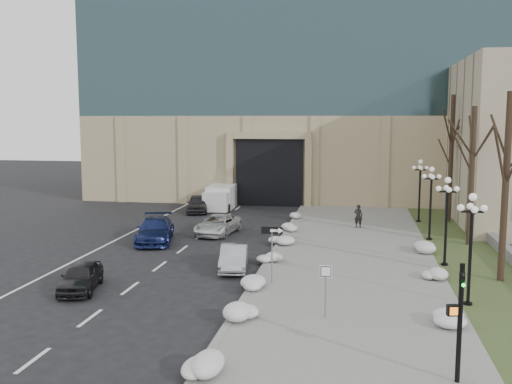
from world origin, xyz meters
TOP-DOWN VIEW (x-y plane):
  - ground at (0.00, 0.00)m, footprint 160.00×160.00m
  - sidewalk at (3.50, 14.00)m, footprint 9.00×40.00m
  - curb at (-1.00, 14.00)m, footprint 0.30×40.00m
  - grass_strip at (10.00, 14.00)m, footprint 4.00×40.00m
  - stone_wall at (12.00, 16.00)m, footprint 0.50×30.00m
  - office_tower at (-2.01, 43.58)m, footprint 40.00×24.70m
  - car_a at (-8.56, 5.32)m, footprint 2.34×4.00m
  - car_b at (-2.50, 10.07)m, footprint 1.93×4.01m
  - car_c at (-8.84, 15.77)m, footprint 3.38×5.64m
  - car_d at (-5.50, 18.84)m, footprint 2.64×4.86m
  - car_e at (-9.36, 27.44)m, footprint 2.61×4.54m
  - pedestrian at (3.83, 22.27)m, footprint 0.67×0.51m
  - box_truck at (-7.93, 30.09)m, footprint 2.40×6.27m
  - one_way_sign at (0.03, 7.58)m, footprint 1.04×0.28m
  - keep_sign at (2.57, 3.37)m, footprint 0.47×0.09m
  - traffic_signal at (6.63, -1.44)m, footprint 0.63×0.83m
  - snow_clump_a at (-0.79, -2.54)m, footprint 1.10×1.60m
  - snow_clump_b at (-0.52, 2.84)m, footprint 1.10×1.60m
  - snow_clump_c at (-0.67, 6.67)m, footprint 1.10×1.60m
  - snow_clump_d at (-0.76, 11.25)m, footprint 1.10×1.60m
  - snow_clump_e at (-0.87, 15.98)m, footprint 1.10×1.60m
  - snow_clump_f at (-0.58, 20.28)m, footprint 1.10×1.60m
  - snow_clump_g at (-0.79, 25.37)m, footprint 1.10×1.60m
  - snow_clump_h at (7.42, 3.34)m, footprint 1.10×1.60m
  - snow_clump_i at (7.42, 9.19)m, footprint 1.10×1.60m
  - snow_clump_j at (7.47, 15.29)m, footprint 1.10×1.60m
  - lamppost_a at (8.30, 6.00)m, footprint 1.18×1.18m
  - lamppost_b at (8.30, 12.50)m, footprint 1.18×1.18m
  - lamppost_c at (8.30, 19.00)m, footprint 1.18×1.18m
  - lamppost_d at (8.30, 25.50)m, footprint 1.18×1.18m
  - tree_near at (10.50, 10.00)m, footprint 3.20×3.20m
  - tree_mid at (10.50, 18.00)m, footprint 3.20×3.20m
  - tree_far at (10.50, 26.00)m, footprint 3.20×3.20m

SIDE VIEW (x-z plane):
  - ground at x=0.00m, z-range 0.00..0.00m
  - grass_strip at x=10.00m, z-range 0.00..0.10m
  - sidewalk at x=3.50m, z-range 0.00..0.12m
  - curb at x=-1.00m, z-range 0.00..0.14m
  - snow_clump_a at x=-0.79m, z-range 0.12..0.48m
  - snow_clump_b at x=-0.52m, z-range 0.12..0.48m
  - snow_clump_c at x=-0.67m, z-range 0.12..0.48m
  - snow_clump_d at x=-0.76m, z-range 0.12..0.48m
  - snow_clump_e at x=-0.87m, z-range 0.12..0.48m
  - snow_clump_f at x=-0.58m, z-range 0.12..0.48m
  - snow_clump_g at x=-0.79m, z-range 0.12..0.48m
  - snow_clump_h at x=7.42m, z-range 0.12..0.48m
  - snow_clump_i at x=7.42m, z-range 0.12..0.48m
  - snow_clump_j at x=7.47m, z-range 0.12..0.48m
  - stone_wall at x=12.00m, z-range 0.00..0.70m
  - car_b at x=-2.50m, z-range 0.00..1.27m
  - car_a at x=-8.56m, z-range 0.00..1.28m
  - car_d at x=-5.50m, z-range 0.00..1.29m
  - car_e at x=-9.36m, z-range 0.00..1.45m
  - car_c at x=-8.84m, z-range 0.00..1.53m
  - pedestrian at x=3.83m, z-range 0.12..1.76m
  - box_truck at x=-7.93m, z-range -0.03..1.94m
  - keep_sign at x=2.57m, z-range 0.51..2.69m
  - traffic_signal at x=6.63m, z-range -0.01..3.65m
  - one_way_sign at x=0.03m, z-range 0.91..3.70m
  - lamppost_a at x=8.30m, z-range 0.69..5.45m
  - lamppost_b at x=8.30m, z-range 0.69..5.45m
  - lamppost_c at x=8.30m, z-range 0.69..5.45m
  - lamppost_d at x=8.30m, z-range 0.69..5.45m
  - tree_mid at x=10.50m, z-range 1.25..9.75m
  - tree_near at x=10.50m, z-range 1.33..10.33m
  - tree_far at x=10.50m, z-range 1.40..10.90m
  - office_tower at x=-2.01m, z-range 0.49..36.49m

